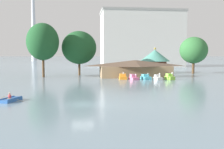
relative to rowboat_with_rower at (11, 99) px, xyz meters
The scene contains 13 objects.
ground_plane 9.24m from the rowboat_with_rower, 18.19° to the right, with size 2000.00×2000.00×0.00m, color gray.
rowboat_with_rower is the anchor object (origin of this frame).
pedal_boat_orange 31.75m from the rowboat_with_rower, 55.19° to the left, with size 1.72×2.54×1.68m.
pedal_boat_pink 32.07m from the rowboat_with_rower, 50.48° to the left, with size 2.16×2.60×1.36m.
pedal_boat_cyan 34.49m from the rowboat_with_rower, 47.24° to the left, with size 2.07×3.05×1.61m.
pedal_boat_white 34.90m from the rowboat_with_rower, 42.46° to the left, with size 1.64×2.39×1.66m.
pedal_boat_lime 37.24m from the rowboat_with_rower, 39.75° to the left, with size 2.01×2.53×1.77m.
boathouse 39.16m from the rowboat_with_rower, 55.27° to the left, with size 19.29×9.17×4.35m.
green_roof_pavilion 55.39m from the rowboat_with_rower, 55.34° to the left, with size 9.58×9.58×8.00m.
shoreline_tree_tall_left 35.36m from the rowboat_with_rower, 92.04° to the left, with size 8.17×8.17×13.76m.
shoreline_tree_mid 40.46m from the rowboat_with_rower, 78.56° to the left, with size 9.56×9.56×12.27m.
shoreline_tree_right 59.63m from the rowboat_with_rower, 44.40° to the left, with size 8.34×8.34×11.14m.
background_building_block 95.99m from the rowboat_with_rower, 67.16° to the left, with size 38.77×18.65×26.46m.
Camera 1 is at (0.03, -28.92, 5.69)m, focal length 40.39 mm.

